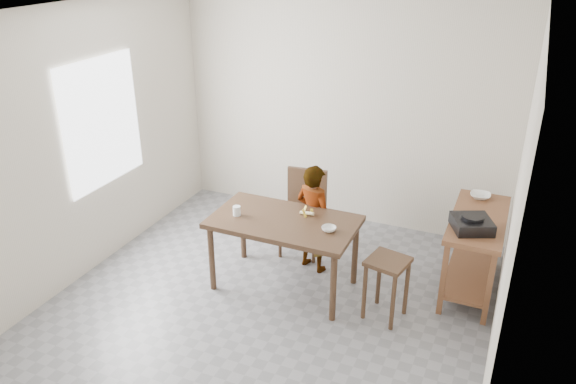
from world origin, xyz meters
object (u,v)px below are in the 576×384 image
at_px(dining_chair, 302,214).
at_px(stool, 386,288).
at_px(prep_counter, 473,253).
at_px(child, 314,218).
at_px(dining_table, 284,253).

relative_size(dining_chair, stool, 1.52).
xyz_separation_m(prep_counter, child, (-1.58, -0.26, 0.18)).
bearing_deg(dining_chair, prep_counter, -5.99).
xyz_separation_m(child, dining_chair, (-0.23, 0.26, -0.12)).
distance_m(dining_chair, stool, 1.40).
bearing_deg(prep_counter, child, -170.64).
relative_size(dining_table, dining_chair, 1.52).
relative_size(child, dining_chair, 1.27).
relative_size(dining_table, prep_counter, 1.17).
bearing_deg(dining_table, prep_counter, 22.15).
bearing_deg(child, dining_table, 89.88).
bearing_deg(dining_chair, dining_table, -88.39).
bearing_deg(stool, prep_counter, 49.57).
height_order(dining_table, stool, dining_table).
relative_size(prep_counter, stool, 1.98).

